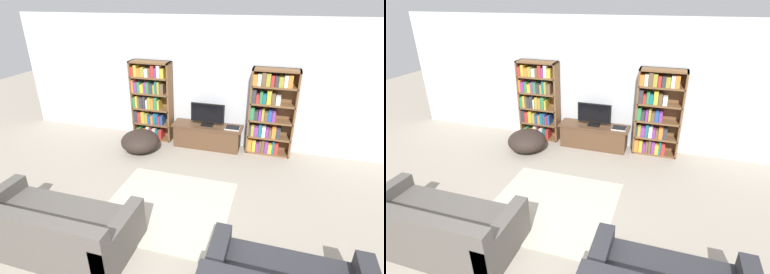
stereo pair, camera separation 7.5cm
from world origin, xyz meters
The scene contains 9 objects.
wall_back centered at (0.00, 4.23, 1.30)m, with size 8.80×0.06×2.60m.
bookshelf_left centered at (-1.26, 4.05, 0.86)m, with size 0.87×0.30×1.72m.
bookshelf_right centered at (1.23, 4.05, 0.85)m, with size 0.87×0.30×1.72m.
tv_stand centered at (0.02, 3.95, 0.25)m, with size 1.45×0.45×0.49m.
television centered at (0.02, 3.93, 0.74)m, with size 0.69×0.16×0.47m.
laptop centered at (0.55, 3.92, 0.51)m, with size 0.29×0.24×0.03m.
area_rug centered at (-0.06, 1.81, 0.01)m, with size 1.86×1.76×0.02m.
couch_left_sectional centered at (-1.16, 0.67, 0.26)m, with size 2.04×0.99×0.76m.
beanbag_ottoman centered at (-1.24, 3.36, 0.22)m, with size 0.78×0.78×0.44m, color #2D231E.
Camera 1 is at (1.34, -1.61, 2.91)m, focal length 28.00 mm.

